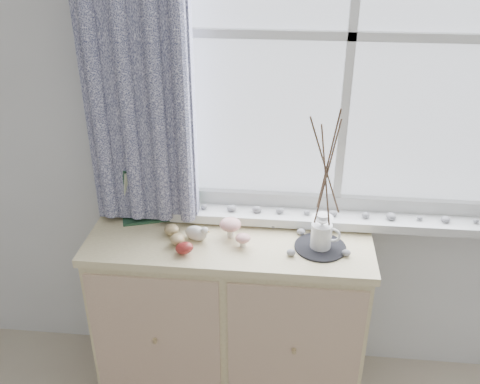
{
  "coord_description": "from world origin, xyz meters",
  "views": [
    {
      "loc": [
        0.09,
        -0.12,
        2.08
      ],
      "look_at": [
        -0.1,
        1.7,
        1.1
      ],
      "focal_mm": 40.0,
      "sensor_mm": 36.0,
      "label": 1
    }
  ],
  "objects_px": {
    "sideboard": "(230,316)",
    "toadstool_cluster": "(234,229)",
    "twig_pitcher": "(327,167)",
    "botanical_book": "(156,195)"
  },
  "relations": [
    {
      "from": "sideboard",
      "to": "toadstool_cluster",
      "type": "relative_size",
      "value": 8.14
    },
    {
      "from": "sideboard",
      "to": "twig_pitcher",
      "type": "relative_size",
      "value": 1.88
    },
    {
      "from": "sideboard",
      "to": "toadstool_cluster",
      "type": "height_order",
      "value": "toadstool_cluster"
    },
    {
      "from": "toadstool_cluster",
      "to": "twig_pitcher",
      "type": "height_order",
      "value": "twig_pitcher"
    },
    {
      "from": "botanical_book",
      "to": "twig_pitcher",
      "type": "height_order",
      "value": "twig_pitcher"
    },
    {
      "from": "botanical_book",
      "to": "toadstool_cluster",
      "type": "height_order",
      "value": "botanical_book"
    },
    {
      "from": "botanical_book",
      "to": "toadstool_cluster",
      "type": "relative_size",
      "value": 2.55
    },
    {
      "from": "sideboard",
      "to": "botanical_book",
      "type": "bearing_deg",
      "value": 161.07
    },
    {
      "from": "sideboard",
      "to": "botanical_book",
      "type": "xyz_separation_m",
      "value": [
        -0.33,
        0.11,
        0.55
      ]
    },
    {
      "from": "botanical_book",
      "to": "toadstool_cluster",
      "type": "bearing_deg",
      "value": -36.47
    }
  ]
}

